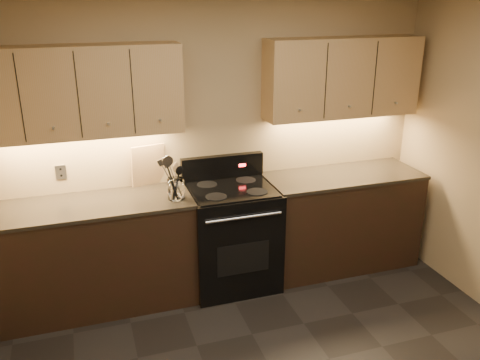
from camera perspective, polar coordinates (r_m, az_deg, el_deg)
wall_back at (r=4.54m, az=-3.16°, el=4.74°), size 4.00×0.04×2.60m
counter_left at (r=4.43m, az=-15.91°, el=-8.10°), size 1.62×0.62×0.93m
counter_right at (r=4.99m, az=11.19°, el=-4.37°), size 1.46×0.62×0.93m
stove at (r=4.57m, az=-0.94°, el=-6.18°), size 0.76×0.68×1.14m
upper_cab_left at (r=4.14m, az=-17.79°, el=9.40°), size 1.60×0.30×0.70m
upper_cab_right at (r=4.74m, az=11.42°, el=11.22°), size 1.44×0.30×0.70m
outlet_plate at (r=4.45m, az=-19.47°, el=0.83°), size 0.08×0.01×0.12m
utensil_crock at (r=4.16m, az=-7.20°, el=-1.07°), size 0.18×0.18×0.17m
cutting_board at (r=4.46m, az=-10.26°, el=1.64°), size 0.30×0.11×0.37m
wooden_spoon at (r=4.12m, az=-7.69°, el=-0.17°), size 0.12×0.12×0.30m
black_spoon at (r=4.16m, az=-7.46°, el=0.13°), size 0.10×0.16×0.31m
black_turner at (r=4.10m, az=-7.11°, el=0.08°), size 0.17×0.18×0.34m
steel_spatula at (r=4.15m, az=-7.04°, el=0.55°), size 0.24×0.12×0.37m
steel_skimmer at (r=4.12m, az=-6.75°, el=0.47°), size 0.20×0.13×0.37m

